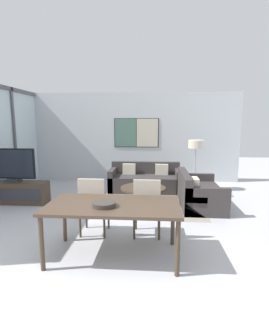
{
  "coord_description": "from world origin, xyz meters",
  "views": [
    {
      "loc": [
        0.85,
        -2.65,
        1.85
      ],
      "look_at": [
        0.45,
        2.6,
        0.95
      ],
      "focal_mm": 28.0,
      "sensor_mm": 36.0,
      "label": 1
    }
  ],
  "objects_px": {
    "dining_chair_centre": "(147,205)",
    "coffee_table": "(143,191)",
    "fruit_bowl": "(104,204)",
    "floor_lamp": "(196,147)",
    "dining_table": "(113,209)",
    "sofa_main": "(145,181)",
    "sofa_side": "(197,194)",
    "tv_console": "(14,192)",
    "television": "(12,165)",
    "dining_chair_left": "(93,204)"
  },
  "relations": [
    {
      "from": "sofa_side",
      "to": "dining_table",
      "type": "height_order",
      "value": "dining_table"
    },
    {
      "from": "coffee_table",
      "to": "dining_table",
      "type": "relative_size",
      "value": 0.57
    },
    {
      "from": "coffee_table",
      "to": "television",
      "type": "bearing_deg",
      "value": -178.26
    },
    {
      "from": "coffee_table",
      "to": "floor_lamp",
      "type": "relative_size",
      "value": 0.73
    },
    {
      "from": "sofa_main",
      "to": "coffee_table",
      "type": "xyz_separation_m",
      "value": [
        0.0,
        -1.35,
        0.04
      ]
    },
    {
      "from": "dining_table",
      "to": "dining_chair_left",
      "type": "distance_m",
      "value": 0.83
    },
    {
      "from": "television",
      "to": "fruit_bowl",
      "type": "bearing_deg",
      "value": -42.99
    },
    {
      "from": "television",
      "to": "coffee_table",
      "type": "bearing_deg",
      "value": 1.74
    },
    {
      "from": "tv_console",
      "to": "coffee_table",
      "type": "bearing_deg",
      "value": 1.76
    },
    {
      "from": "coffee_table",
      "to": "dining_chair_left",
      "type": "xyz_separation_m",
      "value": [
        -0.75,
        -1.72,
        0.23
      ]
    },
    {
      "from": "dining_chair_centre",
      "to": "fruit_bowl",
      "type": "relative_size",
      "value": 3.2
    },
    {
      "from": "sofa_side",
      "to": "floor_lamp",
      "type": "distance_m",
      "value": 1.69
    },
    {
      "from": "coffee_table",
      "to": "dining_chair_centre",
      "type": "relative_size",
      "value": 1.05
    },
    {
      "from": "television",
      "to": "dining_table",
      "type": "height_order",
      "value": "television"
    },
    {
      "from": "tv_console",
      "to": "television",
      "type": "distance_m",
      "value": 0.64
    },
    {
      "from": "dining_table",
      "to": "sofa_main",
      "type": "bearing_deg",
      "value": 85.34
    },
    {
      "from": "tv_console",
      "to": "dining_chair_centre",
      "type": "relative_size",
      "value": 1.6
    },
    {
      "from": "fruit_bowl",
      "to": "floor_lamp",
      "type": "distance_m",
      "value": 4.33
    },
    {
      "from": "sofa_main",
      "to": "floor_lamp",
      "type": "height_order",
      "value": "floor_lamp"
    },
    {
      "from": "tv_console",
      "to": "fruit_bowl",
      "type": "relative_size",
      "value": 5.13
    },
    {
      "from": "coffee_table",
      "to": "dining_chair_centre",
      "type": "height_order",
      "value": "dining_chair_centre"
    },
    {
      "from": "dining_chair_left",
      "to": "dining_chair_centre",
      "type": "xyz_separation_m",
      "value": [
        0.89,
        -0.0,
        0.0
      ]
    },
    {
      "from": "television",
      "to": "dining_chair_centre",
      "type": "relative_size",
      "value": 1.11
    },
    {
      "from": "tv_console",
      "to": "television",
      "type": "height_order",
      "value": "television"
    },
    {
      "from": "sofa_side",
      "to": "dining_chair_centre",
      "type": "distance_m",
      "value": 2.07
    },
    {
      "from": "television",
      "to": "sofa_side",
      "type": "bearing_deg",
      "value": 1.39
    },
    {
      "from": "dining_chair_centre",
      "to": "coffee_table",
      "type": "bearing_deg",
      "value": 94.55
    },
    {
      "from": "coffee_table",
      "to": "dining_chair_left",
      "type": "bearing_deg",
      "value": -113.55
    },
    {
      "from": "sofa_main",
      "to": "sofa_side",
      "type": "bearing_deg",
      "value": -47.55
    },
    {
      "from": "sofa_main",
      "to": "dining_chair_left",
      "type": "relative_size",
      "value": 1.98
    },
    {
      "from": "sofa_main",
      "to": "television",
      "type": "bearing_deg",
      "value": -154.5
    },
    {
      "from": "television",
      "to": "dining_chair_left",
      "type": "xyz_separation_m",
      "value": [
        2.27,
        -1.63,
        -0.36
      ]
    },
    {
      "from": "fruit_bowl",
      "to": "floor_lamp",
      "type": "height_order",
      "value": "floor_lamp"
    },
    {
      "from": "coffee_table",
      "to": "floor_lamp",
      "type": "distance_m",
      "value": 2.16
    },
    {
      "from": "coffee_table",
      "to": "dining_table",
      "type": "bearing_deg",
      "value": -97.26
    },
    {
      "from": "dining_table",
      "to": "dining_chair_left",
      "type": "xyz_separation_m",
      "value": [
        -0.44,
        0.69,
        -0.16
      ]
    },
    {
      "from": "sofa_side",
      "to": "coffee_table",
      "type": "height_order",
      "value": "sofa_side"
    },
    {
      "from": "dining_table",
      "to": "tv_console",
      "type": "bearing_deg",
      "value": 139.59
    },
    {
      "from": "tv_console",
      "to": "sofa_main",
      "type": "distance_m",
      "value": 3.35
    },
    {
      "from": "dining_table",
      "to": "floor_lamp",
      "type": "bearing_deg",
      "value": 66.1
    },
    {
      "from": "coffee_table",
      "to": "fruit_bowl",
      "type": "bearing_deg",
      "value": -99.14
    },
    {
      "from": "fruit_bowl",
      "to": "floor_lamp",
      "type": "relative_size",
      "value": 0.22
    },
    {
      "from": "sofa_side",
      "to": "coffee_table",
      "type": "xyz_separation_m",
      "value": [
        -1.22,
        -0.01,
        0.05
      ]
    },
    {
      "from": "fruit_bowl",
      "to": "sofa_main",
      "type": "bearing_deg",
      "value": 84.01
    },
    {
      "from": "dining_chair_left",
      "to": "dining_chair_centre",
      "type": "bearing_deg",
      "value": -0.2
    },
    {
      "from": "dining_chair_centre",
      "to": "floor_lamp",
      "type": "distance_m",
      "value": 3.42
    },
    {
      "from": "sofa_main",
      "to": "dining_chair_centre",
      "type": "bearing_deg",
      "value": -87.44
    },
    {
      "from": "dining_chair_left",
      "to": "coffee_table",
      "type": "bearing_deg",
      "value": 66.45
    },
    {
      "from": "dining_table",
      "to": "dining_chair_centre",
      "type": "bearing_deg",
      "value": 56.97
    },
    {
      "from": "dining_chair_left",
      "to": "floor_lamp",
      "type": "height_order",
      "value": "floor_lamp"
    }
  ]
}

